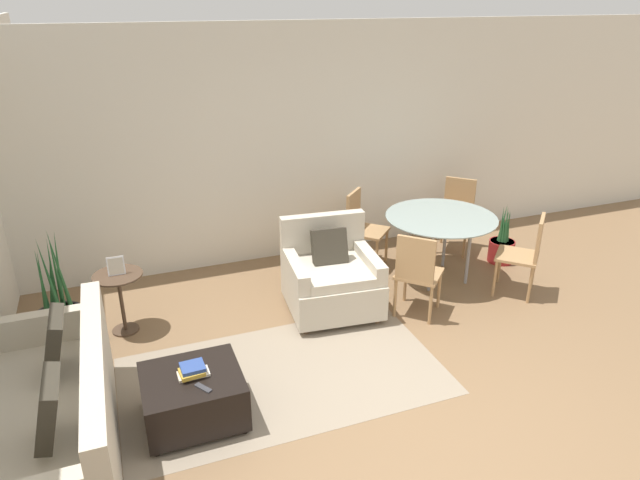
{
  "coord_description": "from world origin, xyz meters",
  "views": [
    {
      "loc": [
        -1.91,
        -2.83,
        3.0
      ],
      "look_at": [
        -0.06,
        2.04,
        0.75
      ],
      "focal_mm": 32.0,
      "sensor_mm": 36.0,
      "label": 1
    }
  ],
  "objects_px": {
    "tv_remote_primary": "(187,365)",
    "picture_frame": "(116,266)",
    "dining_chair_near_left": "(417,270)",
    "potted_plant_small": "(502,246)",
    "armchair": "(331,277)",
    "book_stack": "(193,371)",
    "dining_chair_near_right": "(527,250)",
    "side_table": "(120,291)",
    "potted_plant": "(61,320)",
    "tv_remote_secondary": "(203,388)",
    "couch": "(56,424)",
    "dining_chair_far_right": "(457,210)",
    "dining_table": "(441,223)",
    "dining_chair_far_left": "(361,223)",
    "ottoman": "(193,396)"
  },
  "relations": [
    {
      "from": "dining_chair_far_left",
      "to": "armchair",
      "type": "bearing_deg",
      "value": -129.95
    },
    {
      "from": "couch",
      "to": "potted_plant",
      "type": "height_order",
      "value": "potted_plant"
    },
    {
      "from": "side_table",
      "to": "potted_plant",
      "type": "bearing_deg",
      "value": -175.7
    },
    {
      "from": "couch",
      "to": "potted_plant_small",
      "type": "distance_m",
      "value": 5.14
    },
    {
      "from": "ottoman",
      "to": "tv_remote_primary",
      "type": "bearing_deg",
      "value": 94.19
    },
    {
      "from": "dining_chair_far_left",
      "to": "potted_plant_small",
      "type": "xyz_separation_m",
      "value": [
        1.62,
        -0.56,
        -0.32
      ]
    },
    {
      "from": "ottoman",
      "to": "dining_chair_far_right",
      "type": "bearing_deg",
      "value": 29.61
    },
    {
      "from": "book_stack",
      "to": "dining_table",
      "type": "bearing_deg",
      "value": 25.35
    },
    {
      "from": "dining_chair_near_left",
      "to": "potted_plant_small",
      "type": "xyz_separation_m",
      "value": [
        1.62,
        0.76,
        -0.32
      ]
    },
    {
      "from": "tv_remote_secondary",
      "to": "side_table",
      "type": "xyz_separation_m",
      "value": [
        -0.48,
        1.68,
        0.03
      ]
    },
    {
      "from": "book_stack",
      "to": "tv_remote_secondary",
      "type": "height_order",
      "value": "book_stack"
    },
    {
      "from": "tv_remote_primary",
      "to": "picture_frame",
      "type": "relative_size",
      "value": 0.81
    },
    {
      "from": "tv_remote_secondary",
      "to": "dining_chair_far_left",
      "type": "relative_size",
      "value": 0.16
    },
    {
      "from": "dining_chair_near_left",
      "to": "dining_chair_near_right",
      "type": "distance_m",
      "value": 1.32
    },
    {
      "from": "couch",
      "to": "dining_table",
      "type": "relative_size",
      "value": 1.61
    },
    {
      "from": "ottoman",
      "to": "tv_remote_primary",
      "type": "relative_size",
      "value": 5.15
    },
    {
      "from": "ottoman",
      "to": "picture_frame",
      "type": "height_order",
      "value": "picture_frame"
    },
    {
      "from": "dining_chair_near_right",
      "to": "dining_chair_near_left",
      "type": "bearing_deg",
      "value": 180.0
    },
    {
      "from": "dining_table",
      "to": "dining_chair_near_right",
      "type": "relative_size",
      "value": 1.36
    },
    {
      "from": "couch",
      "to": "book_stack",
      "type": "bearing_deg",
      "value": 4.63
    },
    {
      "from": "side_table",
      "to": "potted_plant_small",
      "type": "distance_m",
      "value": 4.38
    },
    {
      "from": "tv_remote_primary",
      "to": "potted_plant_small",
      "type": "distance_m",
      "value": 4.2
    },
    {
      "from": "armchair",
      "to": "side_table",
      "type": "height_order",
      "value": "armchair"
    },
    {
      "from": "tv_remote_primary",
      "to": "potted_plant",
      "type": "xyz_separation_m",
      "value": [
        -0.96,
        1.32,
        -0.15
      ]
    },
    {
      "from": "potted_plant",
      "to": "dining_chair_far_left",
      "type": "height_order",
      "value": "potted_plant"
    },
    {
      "from": "potted_plant",
      "to": "side_table",
      "type": "xyz_separation_m",
      "value": [
        0.54,
        0.04,
        0.17
      ]
    },
    {
      "from": "tv_remote_primary",
      "to": "dining_chair_far_right",
      "type": "distance_m",
      "value": 4.14
    },
    {
      "from": "armchair",
      "to": "ottoman",
      "type": "height_order",
      "value": "armchair"
    },
    {
      "from": "tv_remote_secondary",
      "to": "dining_table",
      "type": "height_order",
      "value": "dining_table"
    },
    {
      "from": "couch",
      "to": "side_table",
      "type": "height_order",
      "value": "couch"
    },
    {
      "from": "dining_table",
      "to": "dining_chair_far_left",
      "type": "distance_m",
      "value": 0.95
    },
    {
      "from": "book_stack",
      "to": "dining_chair_near_right",
      "type": "relative_size",
      "value": 0.26
    },
    {
      "from": "side_table",
      "to": "dining_chair_far_right",
      "type": "distance_m",
      "value": 4.11
    },
    {
      "from": "picture_frame",
      "to": "dining_table",
      "type": "relative_size",
      "value": 0.14
    },
    {
      "from": "dining_chair_far_right",
      "to": "book_stack",
      "type": "bearing_deg",
      "value": -150.35
    },
    {
      "from": "tv_remote_primary",
      "to": "dining_chair_far_right",
      "type": "height_order",
      "value": "dining_chair_far_right"
    },
    {
      "from": "couch",
      "to": "dining_table",
      "type": "distance_m",
      "value": 4.21
    },
    {
      "from": "couch",
      "to": "picture_frame",
      "type": "height_order",
      "value": "couch"
    },
    {
      "from": "potted_plant",
      "to": "dining_chair_far_right",
      "type": "height_order",
      "value": "potted_plant"
    },
    {
      "from": "tv_remote_secondary",
      "to": "dining_chair_far_right",
      "type": "xyz_separation_m",
      "value": [
        3.59,
        2.25,
        0.11
      ]
    },
    {
      "from": "armchair",
      "to": "potted_plant_small",
      "type": "xyz_separation_m",
      "value": [
        2.36,
        0.32,
        -0.16
      ]
    },
    {
      "from": "tv_remote_primary",
      "to": "picture_frame",
      "type": "distance_m",
      "value": 1.45
    },
    {
      "from": "dining_table",
      "to": "picture_frame",
      "type": "bearing_deg",
      "value": 178.51
    },
    {
      "from": "dining_chair_near_left",
      "to": "dining_chair_near_right",
      "type": "bearing_deg",
      "value": 0.0
    },
    {
      "from": "tv_remote_primary",
      "to": "dining_chair_far_right",
      "type": "bearing_deg",
      "value": 27.8
    },
    {
      "from": "side_table",
      "to": "dining_chair_near_right",
      "type": "relative_size",
      "value": 0.68
    },
    {
      "from": "tv_remote_secondary",
      "to": "potted_plant",
      "type": "height_order",
      "value": "potted_plant"
    },
    {
      "from": "book_stack",
      "to": "dining_chair_near_right",
      "type": "distance_m",
      "value": 3.71
    },
    {
      "from": "armchair",
      "to": "side_table",
      "type": "distance_m",
      "value": 2.04
    },
    {
      "from": "dining_chair_near_right",
      "to": "potted_plant_small",
      "type": "bearing_deg",
      "value": 68.1
    }
  ]
}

